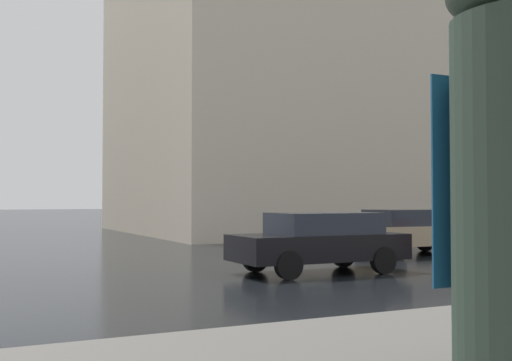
# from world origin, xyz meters

# --- Properties ---
(haussmann_block_corner) EXTENTS (15.83, 21.14, 19.26)m
(haussmann_block_corner) POSITION_xyz_m (20.42, -18.89, 9.43)
(haussmann_block_corner) COLOR beige
(haussmann_block_corner) RESTS_ON ground_plane
(car_black) EXTENTS (1.85, 4.10, 1.41)m
(car_black) POSITION_xyz_m (2.50, -7.87, 0.76)
(car_black) COLOR black
(car_black) RESTS_ON ground_plane
(car_champagne) EXTENTS (1.85, 4.10, 1.41)m
(car_champagne) POSITION_xyz_m (5.50, -13.07, 0.76)
(car_champagne) COLOR tan
(car_champagne) RESTS_ON ground_plane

